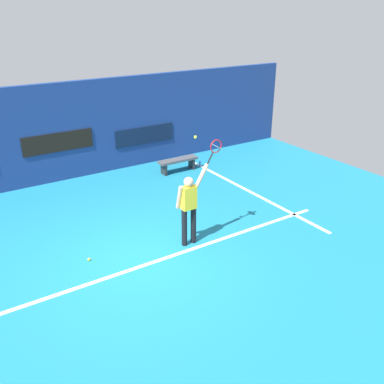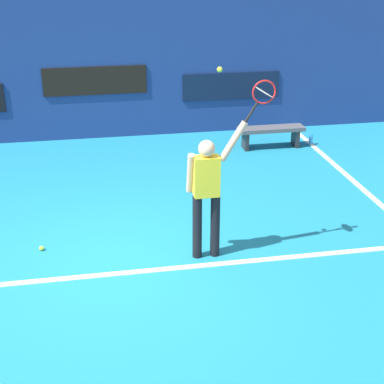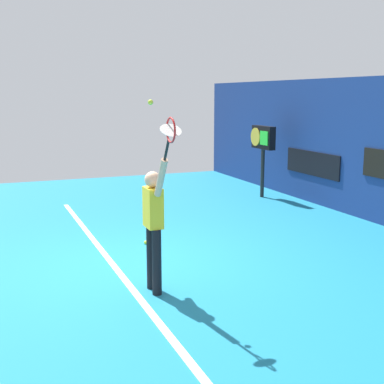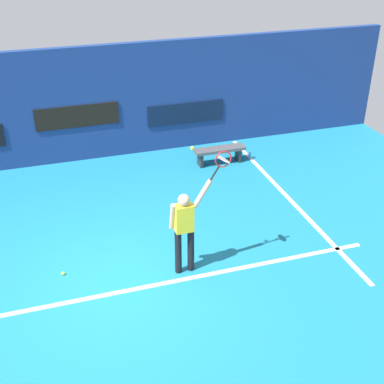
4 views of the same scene
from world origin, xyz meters
name	(u,v)px [view 4 (image 4 of 4)]	position (x,y,z in m)	size (l,w,h in m)	color
ground_plane	(120,283)	(0.00, 0.00, 0.00)	(18.00, 18.00, 0.00)	teal
back_wall	(76,106)	(0.00, 5.69, 1.54)	(18.00, 0.20, 3.08)	navy
sponsor_banner_center	(77,117)	(0.00, 5.57, 1.28)	(2.20, 0.03, 0.60)	black
sponsor_banner_starboard	(186,113)	(3.00, 5.57, 1.04)	(2.20, 0.03, 0.60)	#0C1933
court_baseline	(122,292)	(0.00, -0.26, 0.01)	(10.00, 0.10, 0.01)	white
court_sideline	(288,197)	(4.48, 2.00, 0.01)	(0.10, 7.00, 0.01)	white
tennis_player	(185,227)	(1.29, 0.02, 1.01)	(0.79, 0.31, 1.93)	black
tennis_racket	(222,161)	(1.99, 0.01, 2.26)	(0.46, 0.27, 0.60)	black
tennis_ball	(192,148)	(1.42, -0.05, 2.61)	(0.07, 0.07, 0.07)	#CCE033
court_bench	(220,152)	(3.56, 4.27, 0.34)	(1.40, 0.36, 0.45)	#4C4C51
water_bottle	(250,155)	(4.46, 4.27, 0.12)	(0.07, 0.07, 0.24)	#338CD8
spare_ball	(63,273)	(-0.98, 0.58, 0.03)	(0.07, 0.07, 0.07)	#CCE033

